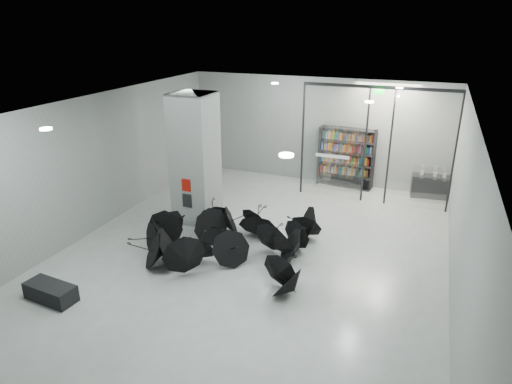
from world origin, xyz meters
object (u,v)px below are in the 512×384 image
at_px(shop_counter, 431,186).
at_px(bench, 51,292).
at_px(umbrella_cluster, 226,243).
at_px(column, 195,159).
at_px(bookshelf, 346,158).

bearing_deg(shop_counter, bench, -134.57).
relative_size(bench, shop_counter, 0.92).
xyz_separation_m(bench, umbrella_cluster, (2.80, 3.45, 0.12)).
height_order(column, shop_counter, column).
distance_m(bookshelf, shop_counter, 3.17).
relative_size(column, shop_counter, 3.02).
relative_size(column, bench, 3.27).
relative_size(bench, bookshelf, 0.54).
bearing_deg(bench, shop_counter, 56.74).
bearing_deg(bookshelf, shop_counter, 7.89).
height_order(column, bench, column).
bearing_deg(bench, bookshelf, 69.49).
distance_m(column, bench, 5.59).
bearing_deg(shop_counter, bookshelf, 173.30).
bearing_deg(shop_counter, column, -151.74).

